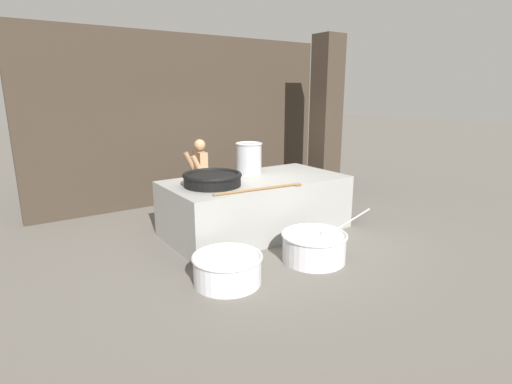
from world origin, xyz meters
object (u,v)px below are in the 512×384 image
object	(u,v)px
prep_bowl_meat	(227,268)
giant_wok_near	(212,179)
cook	(200,177)
stock_pot	(249,158)
prep_bowl_vegetables	(314,245)

from	to	relation	value
prep_bowl_meat	giant_wok_near	bearing A→B (deg)	68.36
giant_wok_near	cook	world-z (taller)	cook
giant_wok_near	cook	size ratio (longest dim) A/B	0.61
prep_bowl_meat	stock_pot	bearing A→B (deg)	50.37
stock_pot	prep_bowl_vegetables	bearing A→B (deg)	-95.28
prep_bowl_vegetables	prep_bowl_meat	distance (m)	1.43
stock_pot	cook	xyz separation A→B (m)	(-0.69, 0.66, -0.40)
giant_wok_near	prep_bowl_vegetables	xyz separation A→B (m)	(0.86, -1.52, -0.84)
stock_pot	prep_bowl_vegetables	xyz separation A→B (m)	(-0.19, -2.05, -1.02)
stock_pot	prep_bowl_vegetables	size ratio (longest dim) A/B	0.51
cook	stock_pot	bearing A→B (deg)	144.31
giant_wok_near	cook	distance (m)	1.25
cook	prep_bowl_meat	xyz separation A→B (m)	(-0.93, -2.61, -0.64)
stock_pot	giant_wok_near	bearing A→B (deg)	-153.53
prep_bowl_vegetables	prep_bowl_meat	bearing A→B (deg)	176.04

